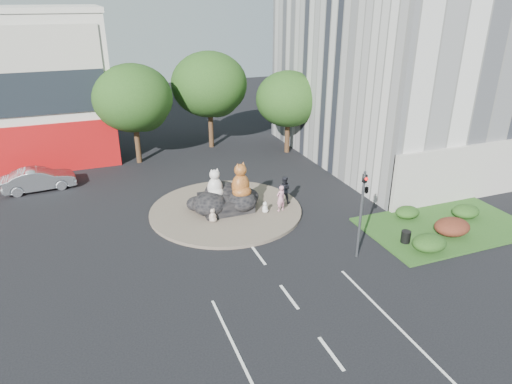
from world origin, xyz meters
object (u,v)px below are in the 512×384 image
(pedestrian_dark, at_px, (284,190))
(parked_car, at_px, (39,179))
(cat_tabby, at_px, (241,180))
(kitten_calico, at_px, (213,215))
(cat_white, at_px, (215,183))
(kitten_white, at_px, (265,207))
(pedestrian_pink, at_px, (281,198))
(litter_bin, at_px, (406,237))

(pedestrian_dark, distance_m, parked_car, 18.00)
(cat_tabby, height_order, kitten_calico, cat_tabby)
(cat_white, bearing_deg, parked_car, 140.04)
(cat_tabby, xyz_separation_m, kitten_white, (1.28, -1.06, -1.69))
(pedestrian_dark, bearing_deg, cat_white, 22.66)
(cat_white, distance_m, parked_car, 13.80)
(kitten_white, xyz_separation_m, pedestrian_pink, (1.05, -0.13, 0.50))
(kitten_calico, distance_m, pedestrian_pink, 4.58)
(kitten_white, xyz_separation_m, litter_bin, (6.14, -6.37, -0.12))
(cat_white, xyz_separation_m, parked_car, (-11.04, 8.17, -1.24))
(cat_white, relative_size, parked_car, 0.39)
(pedestrian_pink, xyz_separation_m, parked_car, (-14.92, 9.99, -0.26))
(kitten_calico, relative_size, kitten_white, 1.17)
(cat_tabby, relative_size, litter_bin, 3.35)
(pedestrian_pink, xyz_separation_m, pedestrian_dark, (0.74, 1.11, 0.06))
(pedestrian_dark, relative_size, litter_bin, 2.70)
(cat_tabby, xyz_separation_m, pedestrian_pink, (2.33, -1.18, -1.19))
(kitten_calico, relative_size, litter_bin, 1.30)
(cat_tabby, height_order, pedestrian_pink, cat_tabby)
(cat_tabby, relative_size, kitten_calico, 2.57)
(cat_tabby, bearing_deg, kitten_calico, -173.15)
(pedestrian_dark, bearing_deg, cat_tabby, 30.03)
(kitten_calico, relative_size, pedestrian_pink, 0.52)
(cat_tabby, xyz_separation_m, litter_bin, (7.42, -7.43, -1.81))
(pedestrian_dark, height_order, parked_car, pedestrian_dark)
(kitten_white, height_order, pedestrian_pink, pedestrian_pink)
(kitten_calico, distance_m, parked_car, 14.32)
(cat_white, xyz_separation_m, pedestrian_dark, (4.61, -0.71, -0.92))
(cat_tabby, xyz_separation_m, kitten_calico, (-2.23, -1.08, -1.62))
(pedestrian_pink, xyz_separation_m, litter_bin, (5.09, -6.24, -0.62))
(pedestrian_dark, relative_size, parked_car, 0.38)
(pedestrian_pink, bearing_deg, parked_car, -49.68)
(cat_tabby, distance_m, kitten_calico, 2.96)
(cat_white, distance_m, cat_tabby, 1.68)
(pedestrian_pink, relative_size, parked_car, 0.36)
(litter_bin, bearing_deg, pedestrian_pink, 129.22)
(pedestrian_pink, relative_size, litter_bin, 2.52)
(cat_white, distance_m, pedestrian_pink, 4.39)
(cat_white, bearing_deg, cat_tabby, -25.85)
(kitten_white, height_order, litter_bin, kitten_white)
(pedestrian_pink, bearing_deg, kitten_white, -22.75)
(litter_bin, bearing_deg, parked_car, 140.95)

